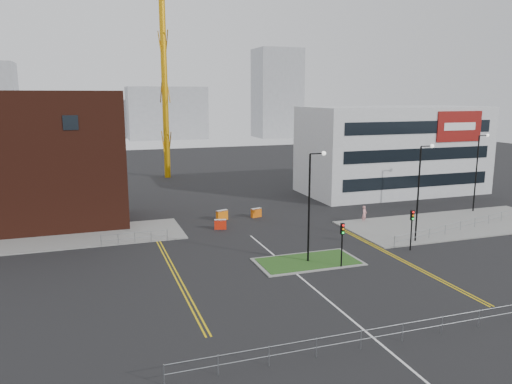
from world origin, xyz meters
The scene contains 27 objects.
ground centered at (0.00, 0.00, 0.00)m, with size 200.00×200.00×0.00m, color black.
pavement_left centered at (-20.00, 22.00, 0.06)m, with size 28.00×8.00×0.12m, color slate.
pavement_right centered at (22.00, 14.00, 0.06)m, with size 24.00×10.00×0.12m, color slate.
island_kerb centered at (2.00, 8.00, 0.04)m, with size 8.60×4.60×0.08m, color slate.
grass_island centered at (2.00, 8.00, 0.06)m, with size 8.00×4.00×0.12m, color #244416.
brick_building centered at (-22.97, 28.00, 6.85)m, with size 24.20×10.07×14.24m.
office_block centered at (26.01, 31.97, 6.00)m, with size 25.00×12.20×12.00m.
streetlamp_island centered at (2.22, 8.00, 5.41)m, with size 1.46×0.36×9.18m.
streetlamp_right_near centered at (14.22, 10.00, 5.41)m, with size 1.46×0.36×9.18m.
streetlamp_right_far centered at (28.22, 18.00, 5.41)m, with size 1.46×0.36×9.18m.
traffic_light_island centered at (4.00, 5.98, 2.57)m, with size 0.28×0.33×3.65m.
traffic_light_right centered at (12.00, 7.98, 2.57)m, with size 0.28×0.33×3.65m.
railing_front centered at (0.00, -6.00, 0.78)m, with size 24.05×0.05×1.10m.
railing_left centered at (-11.00, 18.00, 0.74)m, with size 6.05×0.05×1.10m.
railing_right centered at (20.50, 11.50, 0.78)m, with size 19.05×5.05×1.10m.
centre_line centered at (0.00, 2.00, 0.01)m, with size 0.15×30.00×0.01m, color silver.
yellow_left_a centered at (-9.00, 10.00, 0.01)m, with size 0.12×24.00×0.01m, color gold.
yellow_left_b centered at (-8.70, 10.00, 0.01)m, with size 0.12×24.00×0.01m, color gold.
yellow_right_a centered at (9.50, 6.00, 0.01)m, with size 0.12×20.00×0.01m, color gold.
yellow_right_b centered at (9.80, 6.00, 0.01)m, with size 0.12×20.00×0.01m, color gold.
skyline_b centered at (10.00, 130.00, 8.00)m, with size 24.00×12.00×16.00m, color gray.
skyline_c centered at (45.00, 125.00, 14.00)m, with size 14.00×12.00×28.00m, color gray.
skyline_d centered at (-8.00, 140.00, 6.00)m, with size 30.00×12.00×12.00m, color gray.
pedestrian centered at (13.31, 17.99, 0.91)m, with size 0.66×0.43×1.82m, color #DA8D8E.
barrier_left centered at (-2.17, 20.35, 0.56)m, with size 1.28×0.69×1.02m.
barrier_mid centered at (3.00, 24.00, 0.55)m, with size 1.28×0.70×1.02m.
barrier_right centered at (-1.00, 24.00, 0.60)m, with size 1.39×0.85×1.11m.
Camera 1 is at (-14.88, -27.79, 13.61)m, focal length 35.00 mm.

